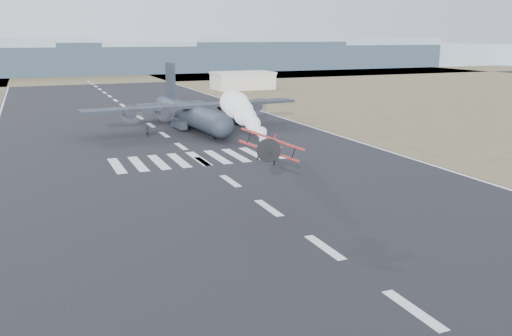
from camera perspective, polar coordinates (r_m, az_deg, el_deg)
ground at (r=38.93m, az=16.26°, el=-14.15°), size 500.00×500.00×0.00m
scrub_far at (r=257.96m, az=-17.79°, el=9.09°), size 500.00×80.00×0.00m
runway_markings at (r=90.99m, az=-7.89°, el=2.27°), size 60.00×260.00×0.01m
ridge_seg_d at (r=287.46m, az=-18.45°, el=10.76°), size 150.00×50.00×13.00m
ridge_seg_e at (r=299.59m, az=-5.74°, el=11.66°), size 150.00×50.00×15.00m
ridge_seg_f at (r=324.54m, az=5.54°, el=11.99°), size 150.00×50.00×17.00m
ridge_seg_g at (r=359.73m, az=14.90°, el=11.45°), size 150.00×50.00×13.00m
hangar_right at (r=189.75m, az=-1.41°, el=9.22°), size 20.50×12.50×5.90m
aerobatic_biplane at (r=53.22m, az=1.63°, el=2.24°), size 6.26×6.05×3.47m
smoke_trail at (r=81.22m, az=-1.83°, el=6.39°), size 10.55×34.11×4.09m
transport_aircraft at (r=107.99m, az=-6.95°, el=5.81°), size 42.89×35.28×12.38m
support_vehicle at (r=113.52m, az=-1.26°, el=5.05°), size 5.68×3.08×1.51m
crew_a at (r=100.34m, az=-4.76°, el=3.92°), size 0.82×0.80×1.74m
crew_b at (r=103.33m, az=-3.10°, el=4.20°), size 0.65×0.87×1.62m
crew_c at (r=105.91m, az=0.15°, el=4.52°), size 0.73×1.27×1.86m
crew_d at (r=107.02m, az=-2.72°, el=4.59°), size 1.20×0.96×1.82m
crew_e at (r=102.55m, az=0.10°, el=4.17°), size 0.89×0.97×1.70m
crew_f at (r=102.41m, az=0.09°, el=4.17°), size 1.69×1.08×1.74m
crew_g at (r=100.62m, az=-11.37°, el=3.76°), size 0.87×0.85×1.84m
crew_h at (r=105.97m, az=-5.04°, el=4.46°), size 0.81×1.02×1.82m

